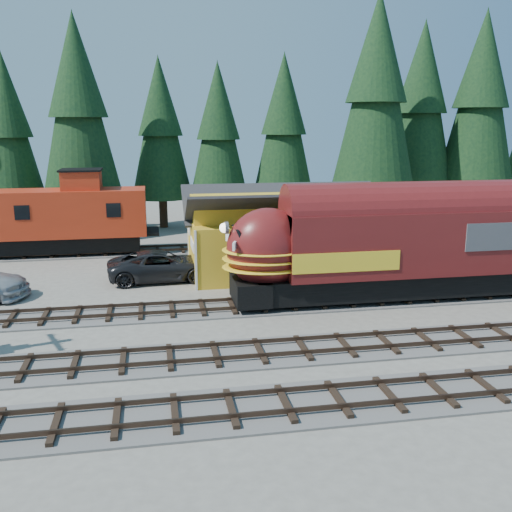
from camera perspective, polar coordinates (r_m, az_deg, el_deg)
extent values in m
plane|color=#6B665B|center=(26.14, 8.73, -7.35)|extent=(120.00, 120.00, 0.00)
cube|color=#4C4947|center=(33.88, 22.70, -3.40)|extent=(68.00, 3.20, 0.08)
cube|color=#38281E|center=(33.25, 23.39, -3.39)|extent=(68.00, 0.08, 0.16)
cube|color=#38281E|center=(34.41, 22.08, -2.74)|extent=(68.00, 0.08, 0.16)
cube|color=#4C4947|center=(42.12, -12.53, 0.39)|extent=(32.00, 3.20, 0.08)
cube|color=#38281E|center=(41.37, -12.58, 0.46)|extent=(32.00, 0.08, 0.16)
cube|color=#38281E|center=(42.78, -12.52, 0.88)|extent=(32.00, 0.08, 0.16)
cube|color=gold|center=(35.37, 3.32, 1.05)|extent=(12.00, 6.00, 3.40)
cube|color=gold|center=(34.95, 3.37, 4.93)|extent=(11.88, 3.30, 1.44)
cube|color=white|center=(33.39, -6.39, 1.14)|extent=(0.06, 2.40, 0.60)
cone|color=black|center=(50.76, -23.60, 11.59)|extent=(5.30, 5.30, 12.07)
cone|color=black|center=(48.13, -17.38, 14.05)|extent=(6.32, 6.32, 14.40)
cone|color=black|center=(51.24, -9.55, 12.53)|extent=(5.33, 5.33, 12.14)
cone|color=black|center=(49.72, -3.79, 12.30)|extent=(5.14, 5.14, 11.70)
cone|color=black|center=(50.25, 2.79, 12.82)|extent=(5.40, 5.40, 12.31)
cone|color=black|center=(51.09, 11.93, 15.78)|extent=(7.15, 7.15, 16.29)
cone|color=black|center=(57.20, 16.18, 14.38)|extent=(6.63, 6.63, 15.10)
cone|color=black|center=(58.25, 21.56, 14.47)|extent=(6.94, 6.94, 15.81)
cube|color=black|center=(30.97, 14.03, -2.54)|extent=(15.45, 2.76, 1.19)
cube|color=maroon|center=(30.83, 15.73, 1.53)|extent=(14.09, 3.25, 3.25)
ellipsoid|color=maroon|center=(28.31, 1.15, 0.81)|extent=(4.12, 3.19, 4.01)
cube|color=#38383A|center=(32.71, 22.10, 2.38)|extent=(4.34, 3.31, 1.41)
sphere|color=white|center=(27.76, -3.19, 2.82)|extent=(0.48, 0.48, 0.48)
cube|color=black|center=(42.32, -18.10, 1.26)|extent=(9.66, 2.49, 1.07)
cube|color=#B32B13|center=(41.96, -18.31, 4.13)|extent=(10.73, 3.11, 3.22)
cube|color=#B32B13|center=(41.56, -17.05, 7.27)|extent=(2.58, 2.36, 1.29)
imported|color=black|center=(34.11, -9.37, -0.98)|extent=(6.48, 3.28, 1.76)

